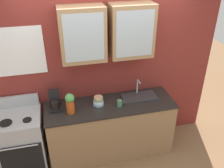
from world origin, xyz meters
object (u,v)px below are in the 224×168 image
at_px(vase, 70,103).
at_px(coffee_maker, 55,102).
at_px(bowl_stack, 98,101).
at_px(cup_near_sink, 120,103).
at_px(stove_range, 23,142).
at_px(sink_faucet, 139,97).

bearing_deg(vase, coffee_maker, 142.55).
xyz_separation_m(bowl_stack, cup_near_sink, (0.30, -0.11, -0.02)).
bearing_deg(stove_range, vase, -5.30).
distance_m(vase, cup_near_sink, 0.72).
bearing_deg(bowl_stack, stove_range, -178.45).
relative_size(vase, cup_near_sink, 2.76).
distance_m(vase, coffee_maker, 0.27).
xyz_separation_m(stove_range, cup_near_sink, (1.45, -0.08, 0.50)).
bearing_deg(sink_faucet, stove_range, -177.90).
bearing_deg(stove_range, cup_near_sink, -2.99).
relative_size(stove_range, sink_faucet, 2.02).
bearing_deg(vase, stove_range, 174.70).
height_order(sink_faucet, vase, vase).
height_order(stove_range, vase, vase).
bearing_deg(cup_near_sink, vase, 179.39).
bearing_deg(coffee_maker, stove_range, -170.07).
distance_m(stove_range, vase, 0.96).
bearing_deg(bowl_stack, sink_faucet, 3.07).
relative_size(bowl_stack, vase, 0.51).
distance_m(stove_range, bowl_stack, 1.26).
relative_size(bowl_stack, coffee_maker, 0.54).
xyz_separation_m(stove_range, bowl_stack, (1.15, 0.03, 0.52)).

